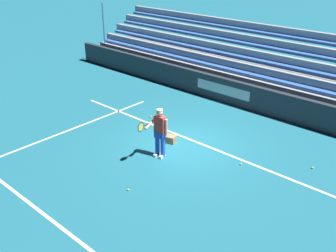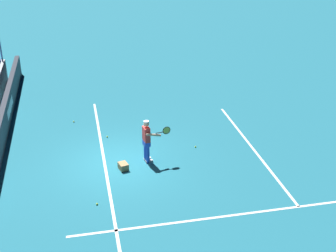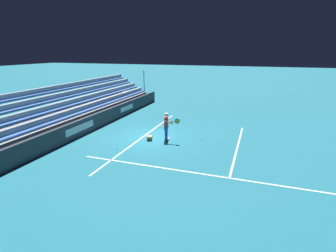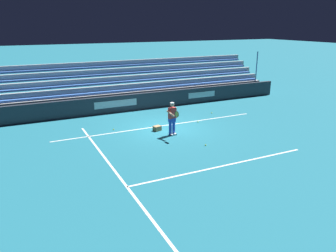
{
  "view_description": "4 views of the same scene",
  "coord_description": "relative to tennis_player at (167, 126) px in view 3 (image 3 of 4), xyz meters",
  "views": [
    {
      "loc": [
        -7.85,
        9.55,
        6.6
      ],
      "look_at": [
        0.21,
        0.64,
        0.93
      ],
      "focal_mm": 42.0,
      "sensor_mm": 36.0,
      "label": 1
    },
    {
      "loc": [
        15.64,
        -1.3,
        9.02
      ],
      "look_at": [
        -0.05,
        1.99,
        1.33
      ],
      "focal_mm": 50.0,
      "sensor_mm": 36.0,
      "label": 2
    },
    {
      "loc": [
        14.92,
        6.37,
        5.48
      ],
      "look_at": [
        1.06,
        1.55,
        1.19
      ],
      "focal_mm": 28.0,
      "sensor_mm": 36.0,
      "label": 3
    },
    {
      "loc": [
        7.33,
        15.48,
        5.53
      ],
      "look_at": [
        0.51,
        1.39,
        0.61
      ],
      "focal_mm": 35.0,
      "sensor_mm": 36.0,
      "label": 4
    }
  ],
  "objects": [
    {
      "name": "ground_plane",
      "position": [
        -0.14,
        -1.14,
        -0.89
      ],
      "size": [
        160.0,
        160.0,
        0.0
      ],
      "primitive_type": "plane",
      "color": "#1E6B7F"
    },
    {
      "name": "tennis_player",
      "position": [
        0.0,
        0.0,
        0.0
      ],
      "size": [
        0.59,
        1.05,
        1.71
      ],
      "color": "blue",
      "rests_on": "ground"
    },
    {
      "name": "tennis_ball_by_box",
      "position": [
        2.5,
        -2.12,
        -0.86
      ],
      "size": [
        0.07,
        0.07,
        0.07
      ],
      "primitive_type": "sphere",
      "color": "#CCE533",
      "rests_on": "ground"
    },
    {
      "name": "court_service_line_white",
      "position": [
        -0.14,
        4.36,
        -0.89
      ],
      "size": [
        8.22,
        0.1,
        0.01
      ],
      "primitive_type": "cube",
      "color": "white",
      "rests_on": "ground"
    },
    {
      "name": "back_wall_sponsor_board",
      "position": [
        -0.15,
        -5.61,
        -0.34
      ],
      "size": [
        22.9,
        0.25,
        1.1
      ],
      "color": "#2D333D",
      "rests_on": "ground"
    },
    {
      "name": "tennis_ball_stray_back",
      "position": [
        -4.19,
        -2.7,
        -0.86
      ],
      "size": [
        0.07,
        0.07,
        0.07
      ],
      "primitive_type": "sphere",
      "color": "#CCE533",
      "rests_on": "ground"
    },
    {
      "name": "court_baseline_white",
      "position": [
        -0.14,
        -1.64,
        -0.89
      ],
      "size": [
        12.0,
        0.1,
        0.01
      ],
      "primitive_type": "cube",
      "color": "white",
      "rests_on": "ground"
    },
    {
      "name": "ball_box_cardboard",
      "position": [
        0.41,
        -0.99,
        -0.76
      ],
      "size": [
        0.46,
        0.39,
        0.26
      ],
      "primitive_type": "cube",
      "rotation": [
        0.0,
        0.0,
        0.26
      ],
      "color": "#A87F51",
      "rests_on": "ground"
    },
    {
      "name": "tennis_ball_toward_net",
      "position": [
        -2.36,
        -1.34,
        -0.86
      ],
      "size": [
        0.07,
        0.07,
        0.07
      ],
      "primitive_type": "sphere",
      "color": "#CCE533",
      "rests_on": "ground"
    },
    {
      "name": "bleacher_stand",
      "position": [
        -0.14,
        -7.84,
        -0.13
      ],
      "size": [
        21.75,
        3.2,
        3.4
      ],
      "color": "#9EA3A8",
      "rests_on": "ground"
    },
    {
      "name": "tennis_ball_far_left",
      "position": [
        -0.72,
        2.1,
        -0.86
      ],
      "size": [
        0.07,
        0.07,
        0.07
      ],
      "primitive_type": "sphere",
      "color": "#CCE533",
      "rests_on": "ground"
    },
    {
      "name": "court_sideline_white",
      "position": [
        3.97,
        2.86,
        -0.89
      ],
      "size": [
        0.1,
        12.0,
        0.01
      ],
      "primitive_type": "cube",
      "color": "white",
      "rests_on": "ground"
    }
  ]
}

